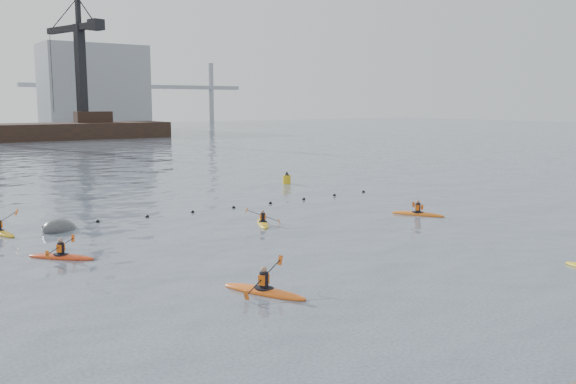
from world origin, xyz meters
name	(u,v)px	position (x,y,z in m)	size (l,w,h in m)	color
ground	(461,313)	(0.00, 0.00, 0.00)	(400.00, 400.00, 0.00)	#384251
float_line	(169,214)	(-0.50, 22.53, 0.03)	(33.24, 0.73, 0.24)	black
kayaker_0	(264,290)	(-4.23, 5.59, 0.11)	(2.31, 3.57, 1.31)	#E05A15
kayaker_2	(61,256)	(-9.01, 15.13, 0.10)	(2.73, 2.81, 1.04)	red
kayaker_3	(263,223)	(2.66, 16.50, 0.09)	(1.89, 2.92, 1.12)	gold
kayaker_4	(418,213)	(12.22, 13.45, 0.10)	(2.20, 3.27, 1.14)	#D36113
mooring_buoy	(60,230)	(-7.41, 21.60, 0.00)	(2.45, 1.45, 1.23)	#3C3E41
nav_buoy	(287,179)	(14.00, 30.46, 0.38)	(0.69, 0.69, 1.25)	#BBA012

